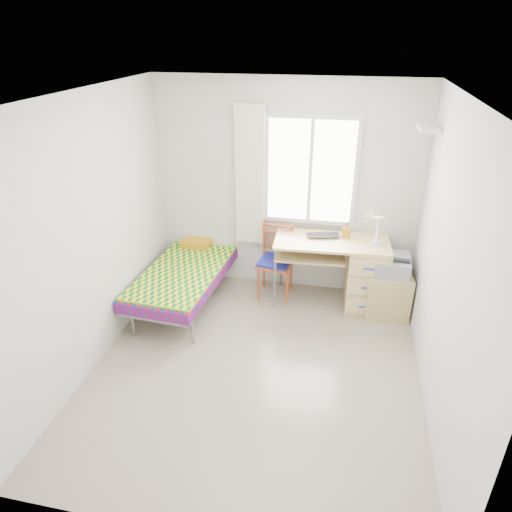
% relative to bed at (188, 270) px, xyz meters
% --- Properties ---
extents(floor, '(3.50, 3.50, 0.00)m').
position_rel_bed_xyz_m(floor, '(1.09, -1.15, -0.39)').
color(floor, '#BCAD93').
rests_on(floor, ground).
extents(ceiling, '(3.50, 3.50, 0.00)m').
position_rel_bed_xyz_m(ceiling, '(1.09, -1.15, 2.21)').
color(ceiling, white).
rests_on(ceiling, wall_back).
extents(wall_back, '(3.20, 0.00, 3.20)m').
position_rel_bed_xyz_m(wall_back, '(1.09, 0.60, 0.91)').
color(wall_back, silver).
rests_on(wall_back, ground).
extents(wall_left, '(0.00, 3.50, 3.50)m').
position_rel_bed_xyz_m(wall_left, '(-0.51, -1.15, 0.91)').
color(wall_left, silver).
rests_on(wall_left, ground).
extents(wall_right, '(0.00, 3.50, 3.50)m').
position_rel_bed_xyz_m(wall_right, '(2.69, -1.15, 0.91)').
color(wall_right, silver).
rests_on(wall_right, ground).
extents(window, '(1.10, 0.04, 1.30)m').
position_rel_bed_xyz_m(window, '(1.39, 0.58, 1.16)').
color(window, white).
rests_on(window, wall_back).
extents(curtain, '(0.35, 0.05, 1.70)m').
position_rel_bed_xyz_m(curtain, '(0.67, 0.53, 1.06)').
color(curtain, '#F3E6C8').
rests_on(curtain, wall_back).
extents(floating_shelf, '(0.20, 0.32, 0.03)m').
position_rel_bed_xyz_m(floating_shelf, '(2.58, 0.25, 1.76)').
color(floating_shelf, white).
rests_on(floating_shelf, wall_right).
extents(bed, '(0.99, 1.91, 0.80)m').
position_rel_bed_xyz_m(bed, '(0.00, 0.00, 0.00)').
color(bed, gray).
rests_on(bed, floor).
extents(desk, '(1.37, 0.68, 0.83)m').
position_rel_bed_xyz_m(desk, '(2.07, 0.26, 0.06)').
color(desk, '#DDC674').
rests_on(desk, floor).
extents(chair, '(0.45, 0.45, 0.92)m').
position_rel_bed_xyz_m(chair, '(1.05, 0.33, 0.13)').
color(chair, '#AC5021').
rests_on(chair, floor).
extents(cabinet, '(0.55, 0.50, 0.55)m').
position_rel_bed_xyz_m(cabinet, '(2.39, 0.14, -0.12)').
color(cabinet, tan).
rests_on(cabinet, floor).
extents(printer, '(0.41, 0.46, 0.19)m').
position_rel_bed_xyz_m(printer, '(2.41, 0.17, 0.26)').
color(printer, gray).
rests_on(printer, cabinet).
extents(laptop, '(0.42, 0.32, 0.03)m').
position_rel_bed_xyz_m(laptop, '(1.61, 0.28, 0.46)').
color(laptop, black).
rests_on(laptop, desk).
extents(pen_cup, '(0.11, 0.11, 0.12)m').
position_rel_bed_xyz_m(pen_cup, '(1.87, 0.39, 0.50)').
color(pen_cup, orange).
rests_on(pen_cup, desk).
extents(task_lamp, '(0.24, 0.34, 0.47)m').
position_rel_bed_xyz_m(task_lamp, '(2.14, 0.15, 0.74)').
color(task_lamp, white).
rests_on(task_lamp, desk).
extents(book, '(0.26, 0.31, 0.02)m').
position_rel_bed_xyz_m(book, '(1.52, 0.22, 0.20)').
color(book, gray).
rests_on(book, desk).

